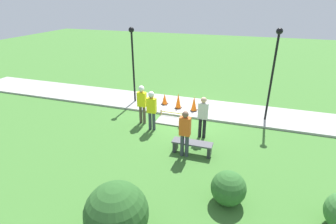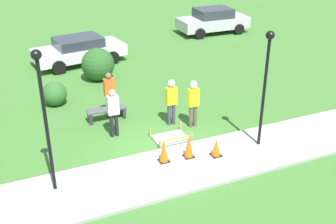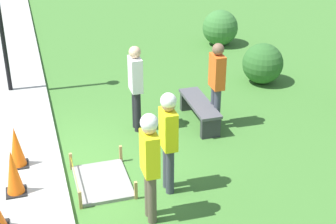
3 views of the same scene
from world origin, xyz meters
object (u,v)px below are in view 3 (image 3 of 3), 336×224
at_px(worker_supervisor, 168,134).
at_px(bystander_in_gray_shirt, 136,83).
at_px(worker_assistant, 150,158).
at_px(traffic_cone_near_patch, 16,147).
at_px(park_bench, 199,108).
at_px(bystander_in_orange_shirt, 217,80).
at_px(traffic_cone_far_patch, 13,172).

height_order(worker_supervisor, bystander_in_gray_shirt, same).
bearing_deg(worker_assistant, traffic_cone_near_patch, -136.18).
bearing_deg(park_bench, worker_assistant, -32.84).
height_order(park_bench, worker_supervisor, worker_supervisor).
bearing_deg(park_bench, bystander_in_orange_shirt, 48.18).
bearing_deg(traffic_cone_near_patch, worker_assistant, 43.82).
xyz_separation_m(worker_supervisor, bystander_in_gray_shirt, (-2.25, -0.01, -0.05)).
xyz_separation_m(worker_supervisor, bystander_in_orange_shirt, (-1.91, 1.59, -0.04)).
bearing_deg(bystander_in_gray_shirt, worker_supervisor, 0.24).
height_order(traffic_cone_near_patch, bystander_in_gray_shirt, bystander_in_gray_shirt).
xyz_separation_m(traffic_cone_near_patch, worker_assistant, (2.02, 1.94, 0.63)).
bearing_deg(bystander_in_orange_shirt, park_bench, -131.82).
bearing_deg(traffic_cone_near_patch, park_bench, 101.96).
relative_size(worker_supervisor, bystander_in_orange_shirt, 0.99).
bearing_deg(bystander_in_gray_shirt, traffic_cone_near_patch, -69.53).
bearing_deg(bystander_in_gray_shirt, worker_assistant, -9.31).
bearing_deg(bystander_in_orange_shirt, traffic_cone_near_patch, -82.09).
distance_m(traffic_cone_near_patch, worker_supervisor, 2.84).
distance_m(park_bench, worker_assistant, 3.44).
relative_size(bystander_in_orange_shirt, bystander_in_gray_shirt, 1.01).
height_order(traffic_cone_far_patch, worker_supervisor, worker_supervisor).
height_order(worker_supervisor, bystander_in_orange_shirt, bystander_in_orange_shirt).
distance_m(bystander_in_orange_shirt, bystander_in_gray_shirt, 1.64).
relative_size(traffic_cone_far_patch, bystander_in_gray_shirt, 0.45).
bearing_deg(park_bench, traffic_cone_far_patch, -66.68).
xyz_separation_m(traffic_cone_far_patch, park_bench, (-1.65, 3.82, -0.17)).
bearing_deg(worker_supervisor, traffic_cone_far_patch, -101.32).
bearing_deg(bystander_in_gray_shirt, park_bench, 85.46).
bearing_deg(worker_supervisor, park_bench, 148.28).
distance_m(traffic_cone_near_patch, bystander_in_gray_shirt, 2.64).
height_order(bystander_in_orange_shirt, bystander_in_gray_shirt, bystander_in_orange_shirt).
bearing_deg(park_bench, bystander_in_gray_shirt, -94.54).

